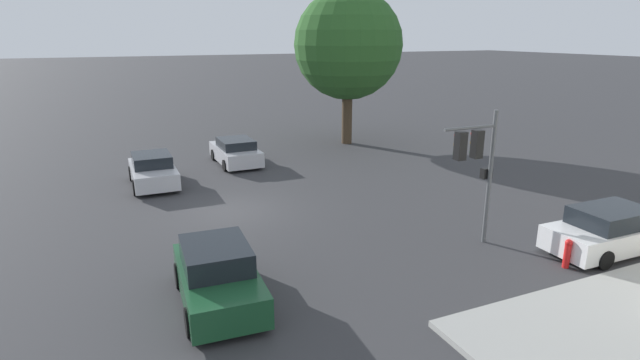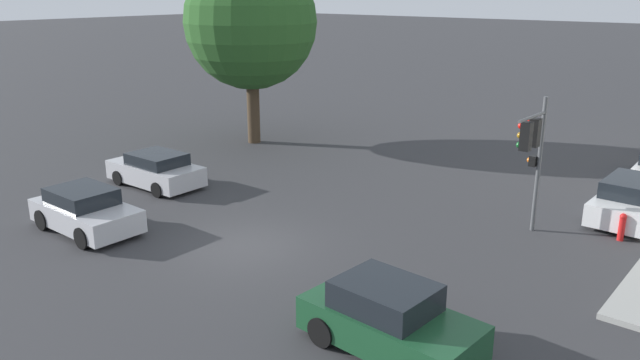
{
  "view_description": "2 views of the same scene",
  "coord_description": "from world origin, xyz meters",
  "px_view_note": "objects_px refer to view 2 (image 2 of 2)",
  "views": [
    {
      "loc": [
        18.65,
        -4.5,
        6.85
      ],
      "look_at": [
        0.84,
        3.5,
        1.1
      ],
      "focal_mm": 28.0,
      "sensor_mm": 36.0,
      "label": 1
    },
    {
      "loc": [
        13.39,
        -12.62,
        7.79
      ],
      "look_at": [
        0.48,
        3.22,
        1.5
      ],
      "focal_mm": 35.0,
      "sensor_mm": 36.0,
      "label": 2
    }
  ],
  "objects_px": {
    "traffic_signal": "(532,144)",
    "parked_car_0": "(632,200)",
    "crossing_car_1": "(85,211)",
    "fire_hydrant": "(622,226)",
    "crossing_car_2": "(156,170)",
    "crossing_car_0": "(389,320)",
    "street_tree": "(251,23)"
  },
  "relations": [
    {
      "from": "traffic_signal",
      "to": "parked_car_0",
      "type": "relative_size",
      "value": 0.98
    },
    {
      "from": "crossing_car_1",
      "to": "fire_hydrant",
      "type": "bearing_deg",
      "value": 36.82
    },
    {
      "from": "crossing_car_1",
      "to": "parked_car_0",
      "type": "height_order",
      "value": "parked_car_0"
    },
    {
      "from": "crossing_car_1",
      "to": "crossing_car_2",
      "type": "relative_size",
      "value": 0.97
    },
    {
      "from": "crossing_car_0",
      "to": "parked_car_0",
      "type": "xyz_separation_m",
      "value": [
        2.0,
        12.45,
        -0.05
      ]
    },
    {
      "from": "crossing_car_0",
      "to": "fire_hydrant",
      "type": "bearing_deg",
      "value": 80.43
    },
    {
      "from": "crossing_car_1",
      "to": "fire_hydrant",
      "type": "xyz_separation_m",
      "value": [
        14.12,
        10.41,
        -0.21
      ]
    },
    {
      "from": "crossing_car_1",
      "to": "street_tree",
      "type": "bearing_deg",
      "value": 110.56
    },
    {
      "from": "crossing_car_0",
      "to": "fire_hydrant",
      "type": "height_order",
      "value": "crossing_car_0"
    },
    {
      "from": "crossing_car_2",
      "to": "parked_car_0",
      "type": "height_order",
      "value": "parked_car_0"
    },
    {
      "from": "parked_car_0",
      "to": "street_tree",
      "type": "bearing_deg",
      "value": 91.48
    },
    {
      "from": "crossing_car_2",
      "to": "parked_car_0",
      "type": "bearing_deg",
      "value": -153.71
    },
    {
      "from": "street_tree",
      "to": "fire_hydrant",
      "type": "distance_m",
      "value": 19.66
    },
    {
      "from": "parked_car_0",
      "to": "fire_hydrant",
      "type": "bearing_deg",
      "value": -171.75
    },
    {
      "from": "crossing_car_1",
      "to": "crossing_car_0",
      "type": "bearing_deg",
      "value": 1.96
    },
    {
      "from": "traffic_signal",
      "to": "parked_car_0",
      "type": "xyz_separation_m",
      "value": [
        2.29,
        3.91,
        -2.39
      ]
    },
    {
      "from": "crossing_car_0",
      "to": "parked_car_0",
      "type": "bearing_deg",
      "value": 84.2
    },
    {
      "from": "traffic_signal",
      "to": "crossing_car_0",
      "type": "relative_size",
      "value": 1.09
    },
    {
      "from": "crossing_car_0",
      "to": "street_tree",
      "type": "bearing_deg",
      "value": 146.69
    },
    {
      "from": "street_tree",
      "to": "crossing_car_0",
      "type": "height_order",
      "value": "street_tree"
    },
    {
      "from": "street_tree",
      "to": "crossing_car_2",
      "type": "xyz_separation_m",
      "value": [
        2.28,
        -7.95,
        -5.49
      ]
    },
    {
      "from": "traffic_signal",
      "to": "crossing_car_1",
      "type": "relative_size",
      "value": 1.11
    },
    {
      "from": "crossing_car_1",
      "to": "parked_car_0",
      "type": "relative_size",
      "value": 0.88
    },
    {
      "from": "crossing_car_0",
      "to": "crossing_car_1",
      "type": "height_order",
      "value": "crossing_car_0"
    },
    {
      "from": "parked_car_0",
      "to": "fire_hydrant",
      "type": "relative_size",
      "value": 5.03
    },
    {
      "from": "crossing_car_1",
      "to": "crossing_car_2",
      "type": "height_order",
      "value": "crossing_car_1"
    },
    {
      "from": "fire_hydrant",
      "to": "traffic_signal",
      "type": "bearing_deg",
      "value": -149.03
    },
    {
      "from": "street_tree",
      "to": "crossing_car_1",
      "type": "height_order",
      "value": "street_tree"
    },
    {
      "from": "street_tree",
      "to": "parked_car_0",
      "type": "bearing_deg",
      "value": 0.78
    },
    {
      "from": "traffic_signal",
      "to": "crossing_car_1",
      "type": "xyz_separation_m",
      "value": [
        -11.52,
        -8.85,
        -2.39
      ]
    },
    {
      "from": "street_tree",
      "to": "crossing_car_2",
      "type": "height_order",
      "value": "street_tree"
    },
    {
      "from": "crossing_car_0",
      "to": "crossing_car_1",
      "type": "bearing_deg",
      "value": -175.14
    }
  ]
}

